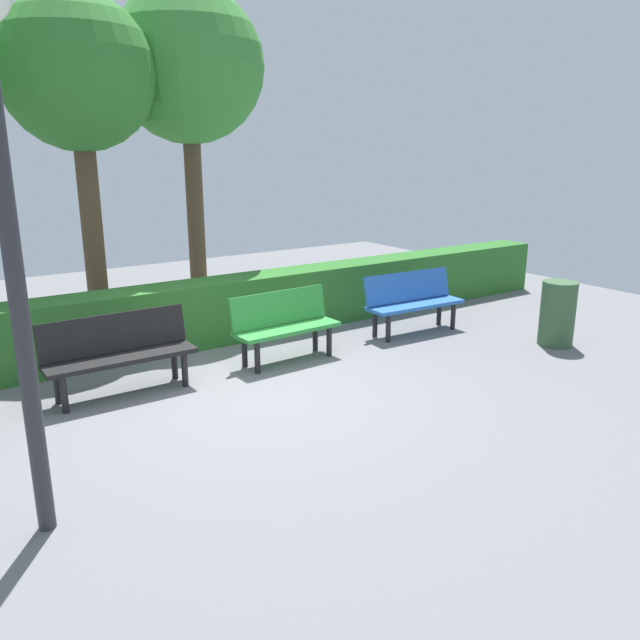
{
  "coord_description": "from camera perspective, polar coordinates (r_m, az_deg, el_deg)",
  "views": [
    {
      "loc": [
        3.05,
        5.83,
        2.61
      ],
      "look_at": [
        -1.16,
        -0.29,
        0.55
      ],
      "focal_mm": 35.49,
      "sensor_mm": 36.0,
      "label": 1
    }
  ],
  "objects": [
    {
      "name": "trash_bin",
      "position": [
        9.04,
        20.63,
        0.56
      ],
      "size": [
        0.46,
        0.46,
        0.87
      ],
      "primitive_type": "cylinder",
      "color": "#385938",
      "rests_on": "ground_plane"
    },
    {
      "name": "bench_blue",
      "position": [
        9.14,
        8.32,
        1.86
      ],
      "size": [
        1.52,
        0.54,
        0.86
      ],
      "rotation": [
        0.0,
        0.0,
        -0.05
      ],
      "color": "blue",
      "rests_on": "ground_plane"
    },
    {
      "name": "hedge_row",
      "position": [
        8.92,
        -6.75,
        1.23
      ],
      "size": [
        11.47,
        0.58,
        0.86
      ],
      "primitive_type": "cube",
      "color": "#2D6B28",
      "rests_on": "ground_plane"
    },
    {
      "name": "bench_green",
      "position": [
        7.86,
        -3.24,
        -0.27
      ],
      "size": [
        1.38,
        0.5,
        0.86
      ],
      "rotation": [
        0.0,
        0.0,
        0.04
      ],
      "color": "#2D8C38",
      "rests_on": "ground_plane"
    },
    {
      "name": "tree_mid",
      "position": [
        9.64,
        -21.02,
        19.79
      ],
      "size": [
        2.08,
        2.08,
        4.59
      ],
      "color": "brown",
      "rests_on": "ground_plane"
    },
    {
      "name": "bench_black",
      "position": [
        7.13,
        -17.7,
        -2.62
      ],
      "size": [
        1.59,
        0.45,
        0.86
      ],
      "rotation": [
        0.0,
        0.0,
        0.0
      ],
      "color": "black",
      "rests_on": "ground_plane"
    },
    {
      "name": "tree_near",
      "position": [
        10.5,
        -11.83,
        21.34
      ],
      "size": [
        2.32,
        2.32,
        4.94
      ],
      "color": "brown",
      "rests_on": "ground_plane"
    },
    {
      "name": "ground_plane",
      "position": [
        7.08,
        -6.43,
        -6.24
      ],
      "size": [
        16.0,
        16.0,
        0.0
      ],
      "primitive_type": "plane",
      "color": "slate"
    }
  ]
}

